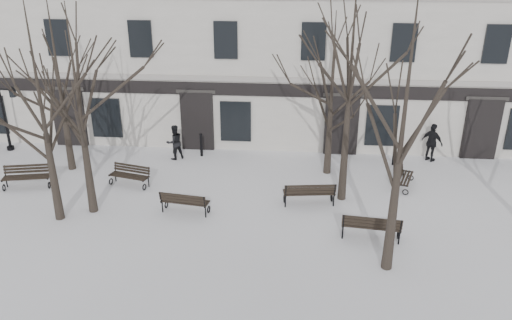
# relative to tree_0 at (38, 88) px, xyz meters

# --- Properties ---
(ground) EXTENTS (100.00, 100.00, 0.00)m
(ground) POSITION_rel_tree_0_xyz_m (7.21, -0.48, -4.94)
(ground) COLOR white
(ground) RESTS_ON ground
(building) EXTENTS (40.40, 10.20, 11.40)m
(building) POSITION_rel_tree_0_xyz_m (7.21, 12.48, 0.57)
(building) COLOR silver
(building) RESTS_ON ground
(tree_0) EXTENTS (5.53, 5.53, 7.90)m
(tree_0) POSITION_rel_tree_0_xyz_m (0.00, 0.00, 0.00)
(tree_0) COLOR black
(tree_0) RESTS_ON ground
(tree_1) EXTENTS (5.36, 5.36, 7.66)m
(tree_1) POSITION_rel_tree_0_xyz_m (1.01, 0.67, -0.15)
(tree_1) COLOR black
(tree_1) RESTS_ON ground
(tree_2) EXTENTS (5.91, 5.91, 8.44)m
(tree_2) POSITION_rel_tree_0_xyz_m (11.55, -2.10, 0.34)
(tree_2) COLOR black
(tree_2) RESTS_ON ground
(tree_4) EXTENTS (5.45, 5.45, 7.78)m
(tree_4) POSITION_rel_tree_0_xyz_m (-1.53, 4.49, -0.08)
(tree_4) COLOR black
(tree_4) RESTS_ON ground
(tree_5) EXTENTS (4.90, 4.90, 7.00)m
(tree_5) POSITION_rel_tree_0_xyz_m (10.00, 5.10, -0.57)
(tree_5) COLOR black
(tree_5) RESTS_ON ground
(tree_6) EXTENTS (6.10, 6.10, 8.71)m
(tree_6) POSITION_rel_tree_0_xyz_m (10.48, 2.57, 0.51)
(tree_6) COLOR black
(tree_6) RESTS_ON ground
(bench_0) EXTENTS (1.98, 1.08, 0.95)m
(bench_0) POSITION_rel_tree_0_xyz_m (-2.52, 2.45, -4.42)
(bench_0) COLOR black
(bench_0) RESTS_ON ground
(bench_1) EXTENTS (1.88, 0.91, 0.91)m
(bench_1) POSITION_rel_tree_0_xyz_m (4.52, 0.80, -4.45)
(bench_1) COLOR black
(bench_1) RESTS_ON ground
(bench_2) EXTENTS (2.04, 0.93, 0.99)m
(bench_2) POSITION_rel_tree_0_xyz_m (11.25, -0.47, -4.40)
(bench_2) COLOR black
(bench_2) RESTS_ON ground
(bench_3) EXTENTS (1.81, 1.03, 0.87)m
(bench_3) POSITION_rel_tree_0_xyz_m (1.68, 3.04, -4.47)
(bench_3) COLOR black
(bench_3) RESTS_ON ground
(bench_4) EXTENTS (2.05, 0.98, 1.00)m
(bench_4) POSITION_rel_tree_0_xyz_m (9.18, 1.88, -4.40)
(bench_4) COLOR black
(bench_4) RESTS_ON ground
(bench_5) EXTENTS (1.06, 1.70, 0.81)m
(bench_5) POSITION_rel_tree_0_xyz_m (13.11, 3.91, -4.50)
(bench_5) COLOR black
(bench_5) RESTS_ON ground
(lamp_post) EXTENTS (1.02, 0.38, 3.25)m
(lamp_post) POSITION_rel_tree_0_xyz_m (-5.38, 6.49, -3.06)
(lamp_post) COLOR black
(lamp_post) RESTS_ON ground
(bollard_a) EXTENTS (0.15, 0.15, 1.16)m
(bollard_a) POSITION_rel_tree_0_xyz_m (4.04, 6.55, -4.32)
(bollard_a) COLOR black
(bollard_a) RESTS_ON ground
(bollard_b) EXTENTS (0.13, 0.13, 1.04)m
(bollard_b) POSITION_rel_tree_0_xyz_m (13.09, 6.25, -4.39)
(bollard_b) COLOR black
(bollard_b) RESTS_ON ground
(pedestrian_b) EXTENTS (1.04, 1.01, 1.68)m
(pedestrian_b) POSITION_rel_tree_0_xyz_m (2.87, 6.08, -4.94)
(pedestrian_b) COLOR black
(pedestrian_b) RESTS_ON ground
(pedestrian_c) EXTENTS (1.08, 1.07, 1.83)m
(pedestrian_c) POSITION_rel_tree_0_xyz_m (14.90, 6.92, -4.94)
(pedestrian_c) COLOR black
(pedestrian_c) RESTS_ON ground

